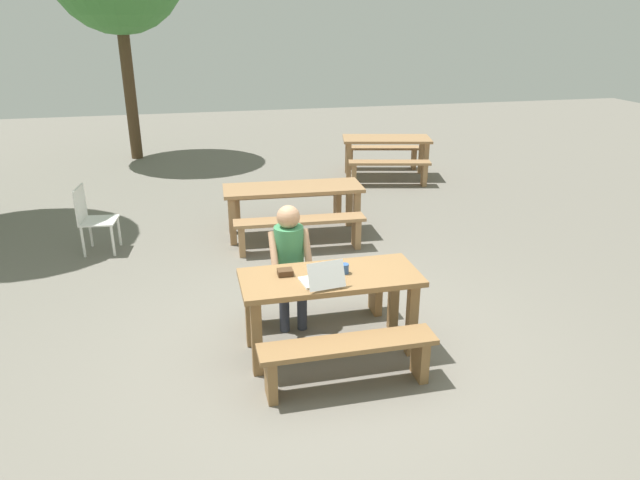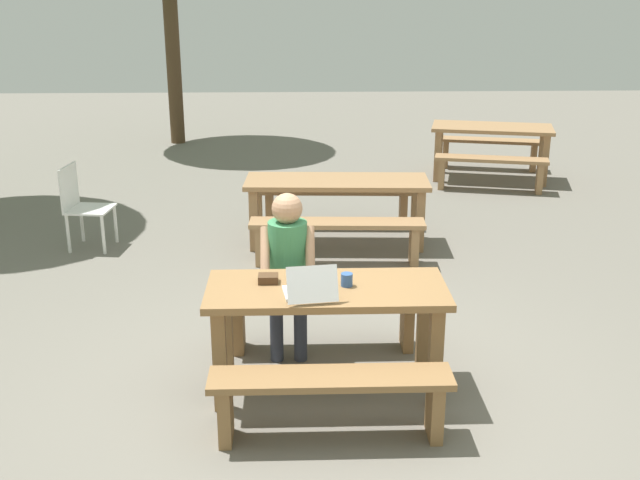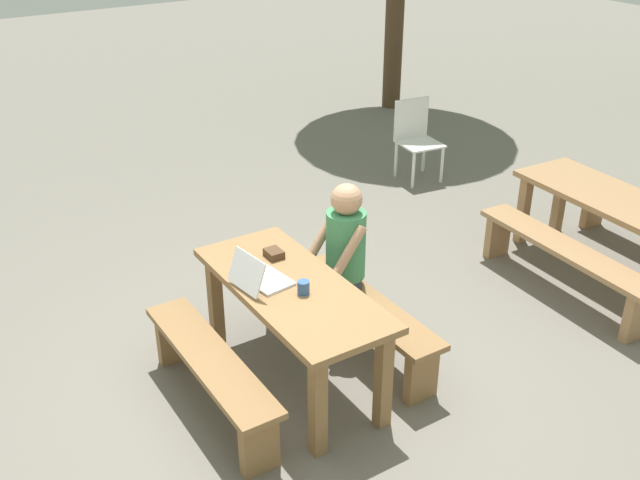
{
  "view_description": "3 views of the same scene",
  "coord_description": "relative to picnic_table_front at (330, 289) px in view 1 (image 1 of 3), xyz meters",
  "views": [
    {
      "loc": [
        -1.17,
        -4.63,
        2.98
      ],
      "look_at": [
        -0.04,
        0.25,
        1.03
      ],
      "focal_mm": 32.49,
      "sensor_mm": 36.0,
      "label": 1
    },
    {
      "loc": [
        -0.2,
        -4.81,
        2.76
      ],
      "look_at": [
        -0.04,
        0.25,
        1.03
      ],
      "focal_mm": 43.07,
      "sensor_mm": 36.0,
      "label": 2
    },
    {
      "loc": [
        3.66,
        -2.11,
        3.31
      ],
      "look_at": [
        -0.04,
        0.25,
        1.03
      ],
      "focal_mm": 41.4,
      "sensor_mm": 36.0,
      "label": 3
    }
  ],
  "objects": [
    {
      "name": "laptop",
      "position": [
        -0.12,
        -0.18,
        0.2
      ],
      "size": [
        0.37,
        0.37,
        0.25
      ],
      "rotation": [
        0.0,
        0.0,
        3.27
      ],
      "color": "white",
      "rests_on": "picnic_table_front"
    },
    {
      "name": "picnic_table_rear",
      "position": [
        2.6,
        5.91,
        0.0
      ],
      "size": [
        1.8,
        1.12,
        0.77
      ],
      "rotation": [
        0.0,
        0.0,
        -0.23
      ],
      "color": "#9E754C",
      "rests_on": "ground"
    },
    {
      "name": "small_pouch",
      "position": [
        -0.4,
        0.09,
        0.17
      ],
      "size": [
        0.14,
        0.11,
        0.06
      ],
      "color": "#4C331E",
      "rests_on": "picnic_table_front"
    },
    {
      "name": "person_seated",
      "position": [
        -0.27,
        0.59,
        0.11
      ],
      "size": [
        0.4,
        0.4,
        1.26
      ],
      "color": "#333847",
      "rests_on": "ground"
    },
    {
      "name": "plastic_chair",
      "position": [
        -2.47,
        3.1,
        -0.16
      ],
      "size": [
        0.49,
        0.49,
        0.9
      ],
      "rotation": [
        0.0,
        0.0,
        1.45
      ],
      "color": "white",
      "rests_on": "ground"
    },
    {
      "name": "bench_mid_north",
      "position": [
        0.27,
        3.76,
        -0.3
      ],
      "size": [
        1.77,
        0.38,
        0.46
      ],
      "rotation": [
        0.0,
        0.0,
        -0.05
      ],
      "color": "#9E754C",
      "rests_on": "ground"
    },
    {
      "name": "bench_rear_north",
      "position": [
        2.74,
        6.54,
        -0.3
      ],
      "size": [
        1.54,
        0.63,
        0.46
      ],
      "rotation": [
        0.0,
        0.0,
        -0.23
      ],
      "color": "#9E754C",
      "rests_on": "ground"
    },
    {
      "name": "bench_rear_south",
      "position": [
        2.45,
        5.29,
        -0.3
      ],
      "size": [
        1.54,
        0.63,
        0.46
      ],
      "rotation": [
        0.0,
        0.0,
        -0.23
      ],
      "color": "#9E754C",
      "rests_on": "ground"
    },
    {
      "name": "bench_near",
      "position": [
        0.0,
        -0.62,
        -0.31
      ],
      "size": [
        1.51,
        0.3,
        0.45
      ],
      "color": "olive",
      "rests_on": "ground"
    },
    {
      "name": "ground_plane",
      "position": [
        0.0,
        0.0,
        -0.64
      ],
      "size": [
        30.0,
        30.0,
        0.0
      ],
      "primitive_type": "plane",
      "color": "slate"
    },
    {
      "name": "bench_far",
      "position": [
        0.0,
        0.62,
        -0.31
      ],
      "size": [
        1.51,
        0.3,
        0.45
      ],
      "color": "olive",
      "rests_on": "ground"
    },
    {
      "name": "picnic_table_mid",
      "position": [
        0.24,
        3.13,
        -0.03
      ],
      "size": [
        1.98,
        0.77,
        0.72
      ],
      "rotation": [
        0.0,
        0.0,
        -0.05
      ],
      "color": "#9E754C",
      "rests_on": "ground"
    },
    {
      "name": "picnic_table_front",
      "position": [
        0.0,
        0.0,
        0.0
      ],
      "size": [
        1.64,
        0.69,
        0.78
      ],
      "color": "olive",
      "rests_on": "ground"
    },
    {
      "name": "coffee_mug",
      "position": [
        0.14,
        0.01,
        0.18
      ],
      "size": [
        0.08,
        0.08,
        0.09
      ],
      "color": "#335693",
      "rests_on": "picnic_table_front"
    },
    {
      "name": "bench_mid_south",
      "position": [
        0.21,
        2.5,
        -0.3
      ],
      "size": [
        1.77,
        0.38,
        0.46
      ],
      "rotation": [
        0.0,
        0.0,
        -0.05
      ],
      "color": "#9E754C",
      "rests_on": "ground"
    }
  ]
}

